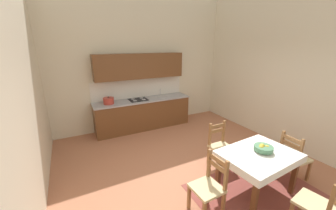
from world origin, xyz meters
TOP-DOWN VIEW (x-y plane):
  - ground_plane at (0.00, 0.00)m, footprint 5.83×6.39m
  - wall_back at (0.00, 2.96)m, footprint 5.83×0.12m
  - wall_left at (-2.68, 0.00)m, footprint 0.12×6.39m
  - wall_right at (2.68, 0.00)m, footprint 0.12×6.39m
  - area_rug at (0.57, -0.97)m, footprint 2.10×1.60m
  - kitchen_cabinetry at (-0.16, 2.63)m, footprint 2.83×0.63m
  - dining_table at (0.57, -0.87)m, footprint 1.27×0.97m
  - dining_chair_camera_side at (0.65, -1.77)m, footprint 0.48×0.48m
  - dining_chair_window_side at (1.48, -0.94)m, footprint 0.45×0.45m
  - dining_chair_kitchen_side at (0.56, 0.01)m, footprint 0.42×0.42m
  - dining_chair_tv_side at (-0.41, -0.83)m, footprint 0.44×0.44m
  - fruit_bowl at (0.67, -0.86)m, footprint 0.30×0.30m

SIDE VIEW (x-z plane):
  - ground_plane at x=0.00m, z-range -0.10..0.00m
  - area_rug at x=0.57m, z-range 0.00..0.01m
  - dining_chair_camera_side at x=0.65m, z-range -0.02..0.91m
  - dining_chair_window_side at x=1.48m, z-range -0.02..0.91m
  - dining_chair_kitchen_side at x=0.56m, z-range -0.02..0.91m
  - dining_chair_tv_side at x=-0.41m, z-range -0.02..0.91m
  - dining_table at x=0.57m, z-range 0.23..0.99m
  - fruit_bowl at x=0.67m, z-range 0.75..0.87m
  - kitchen_cabinetry at x=-0.16m, z-range -0.24..1.96m
  - wall_back at x=0.00m, z-range 0.00..4.01m
  - wall_left at x=-2.68m, z-range 0.00..4.01m
  - wall_right at x=2.68m, z-range 0.00..4.01m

